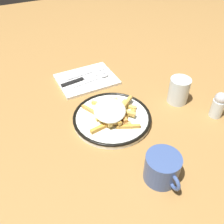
{
  "coord_description": "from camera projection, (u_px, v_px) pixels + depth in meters",
  "views": [
    {
      "loc": [
        0.52,
        -0.25,
        0.54
      ],
      "look_at": [
        0.0,
        0.0,
        0.03
      ],
      "focal_mm": 39.51,
      "sensor_mm": 36.0,
      "label": 1
    }
  ],
  "objects": [
    {
      "name": "knife",
      "position": [
        82.0,
        79.0,
        0.94
      ],
      "size": [
        0.04,
        0.21,
        0.01
      ],
      "color": "black",
      "rests_on": "napkin"
    },
    {
      "name": "plate",
      "position": [
        112.0,
        118.0,
        0.78
      ],
      "size": [
        0.25,
        0.25,
        0.02
      ],
      "color": "white",
      "rests_on": "ground_plane"
    },
    {
      "name": "spoon",
      "position": [
        97.0,
        78.0,
        0.94
      ],
      "size": [
        0.04,
        0.15,
        0.01
      ],
      "color": "silver",
      "rests_on": "napkin"
    },
    {
      "name": "coffee_mug",
      "position": [
        162.0,
        168.0,
        0.6
      ],
      "size": [
        0.11,
        0.09,
        0.08
      ],
      "color": "#3C538D",
      "rests_on": "ground_plane"
    },
    {
      "name": "fries_heap",
      "position": [
        112.0,
        112.0,
        0.76
      ],
      "size": [
        0.17,
        0.18,
        0.04
      ],
      "color": "#C98836",
      "rests_on": "plate"
    },
    {
      "name": "water_glass",
      "position": [
        179.0,
        90.0,
        0.83
      ],
      "size": [
        0.07,
        0.07,
        0.09
      ],
      "primitive_type": "cylinder",
      "color": "silver",
      "rests_on": "ground_plane"
    },
    {
      "name": "napkin",
      "position": [
        87.0,
        79.0,
        0.95
      ],
      "size": [
        0.17,
        0.22,
        0.01
      ],
      "primitive_type": "cube",
      "rotation": [
        0.0,
        0.0,
        0.03
      ],
      "color": "white",
      "rests_on": "ground_plane"
    },
    {
      "name": "salt_shaker",
      "position": [
        218.0,
        105.0,
        0.78
      ],
      "size": [
        0.04,
        0.04,
        0.09
      ],
      "color": "silver",
      "rests_on": "ground_plane"
    },
    {
      "name": "ground_plane",
      "position": [
        112.0,
        120.0,
        0.79
      ],
      "size": [
        2.6,
        2.6,
        0.0
      ],
      "primitive_type": "plane",
      "color": "olive"
    },
    {
      "name": "fork",
      "position": [
        87.0,
        73.0,
        0.97
      ],
      "size": [
        0.04,
        0.18,
        0.01
      ],
      "color": "silver",
      "rests_on": "napkin"
    }
  ]
}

